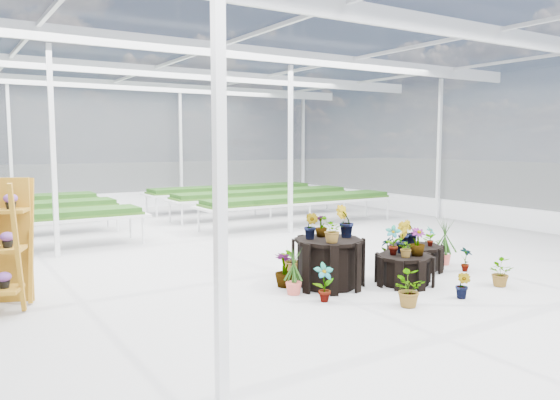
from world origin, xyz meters
TOP-DOWN VIEW (x-y plane):
  - ground_plane at (0.00, 0.00)m, footprint 24.00×24.00m
  - greenhouse_shell at (0.00, 0.00)m, footprint 18.00×24.00m
  - steel_frame at (0.00, 0.00)m, footprint 18.00×24.00m
  - nursery_benches at (0.00, 7.20)m, footprint 16.00×7.00m
  - plinth_tall at (0.47, -1.03)m, footprint 1.51×1.51m
  - plinth_mid at (1.67, -1.63)m, footprint 1.14×1.14m
  - plinth_low at (2.67, -0.93)m, footprint 1.29×1.29m
  - nursery_plants at (1.51, -1.12)m, footprint 4.62×3.22m

SIDE VIEW (x-z plane):
  - ground_plane at x=0.00m, z-range 0.00..0.00m
  - plinth_low at x=2.67m, z-range 0.00..0.47m
  - plinth_mid at x=1.67m, z-range 0.00..0.52m
  - plinth_tall at x=0.47m, z-range 0.00..0.82m
  - nursery_benches at x=0.00m, z-range 0.00..0.84m
  - nursery_plants at x=1.51m, z-range -0.22..1.17m
  - greenhouse_shell at x=0.00m, z-range 0.00..4.50m
  - steel_frame at x=0.00m, z-range 0.00..4.50m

